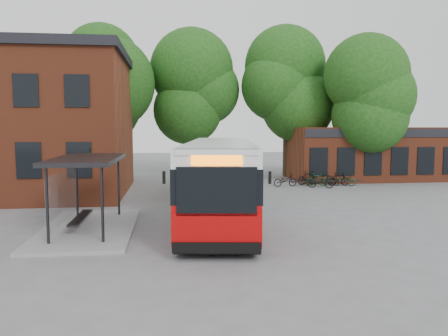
{
  "coord_description": "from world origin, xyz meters",
  "views": [
    {
      "loc": [
        -1.27,
        -18.38,
        4.05
      ],
      "look_at": [
        1.36,
        3.07,
        2.0
      ],
      "focal_mm": 35.0,
      "sensor_mm": 36.0,
      "label": 1
    }
  ],
  "objects": [
    {
      "name": "ground",
      "position": [
        0.0,
        0.0,
        0.0
      ],
      "size": [
        100.0,
        100.0,
        0.0
      ],
      "primitive_type": "plane",
      "color": "slate"
    },
    {
      "name": "bicycle_6",
      "position": [
        10.54,
        10.15,
        0.41
      ],
      "size": [
        1.64,
        1.08,
        0.82
      ],
      "primitive_type": "imported",
      "rotation": [
        0.0,
        0.0,
        1.19
      ],
      "color": "#0D4023",
      "rests_on": "ground"
    },
    {
      "name": "tree_2",
      "position": [
        8.0,
        16.0,
        5.5
      ],
      "size": [
        7.92,
        7.92,
        11.0
      ],
      "primitive_type": null,
      "color": "#184312",
      "rests_on": "ground"
    },
    {
      "name": "bike_rail",
      "position": [
        9.28,
        10.0,
        0.19
      ],
      "size": [
        5.2,
        0.1,
        0.38
      ],
      "primitive_type": null,
      "color": "black",
      "rests_on": "ground"
    },
    {
      "name": "bicycle_1",
      "position": [
        8.23,
        10.84,
        0.5
      ],
      "size": [
        1.71,
        0.84,
        0.99
      ],
      "primitive_type": "imported",
      "rotation": [
        0.0,
        0.0,
        1.81
      ],
      "color": "black",
      "rests_on": "ground"
    },
    {
      "name": "tree_1",
      "position": [
        1.0,
        17.0,
        5.2
      ],
      "size": [
        7.92,
        7.92,
        10.4
      ],
      "primitive_type": null,
      "color": "#184312",
      "rests_on": "ground"
    },
    {
      "name": "tree_0",
      "position": [
        -6.0,
        16.0,
        5.5
      ],
      "size": [
        7.92,
        7.92,
        11.0
      ],
      "primitive_type": null,
      "color": "#184312",
      "rests_on": "ground"
    },
    {
      "name": "bus_shelter",
      "position": [
        -4.5,
        -1.0,
        1.45
      ],
      "size": [
        3.6,
        7.0,
        2.9
      ],
      "primitive_type": null,
      "color": "black",
      "rests_on": "ground"
    },
    {
      "name": "bicycle_3",
      "position": [
        8.57,
        10.09,
        0.44
      ],
      "size": [
        1.52,
        0.62,
        0.89
      ],
      "primitive_type": "imported",
      "rotation": [
        0.0,
        0.0,
        1.43
      ],
      "color": "#0E3416",
      "rests_on": "ground"
    },
    {
      "name": "tree_3",
      "position": [
        13.0,
        12.0,
        4.64
      ],
      "size": [
        7.04,
        7.04,
        9.28
      ],
      "primitive_type": null,
      "color": "#184312",
      "rests_on": "ground"
    },
    {
      "name": "shop_row",
      "position": [
        15.0,
        14.0,
        2.0
      ],
      "size": [
        14.0,
        6.2,
        4.0
      ],
      "primitive_type": null,
      "color": "brown",
      "rests_on": "ground"
    },
    {
      "name": "bicycle_4",
      "position": [
        10.03,
        10.97,
        0.46
      ],
      "size": [
        1.86,
        1.3,
        0.92
      ],
      "primitive_type": "imported",
      "rotation": [
        0.0,
        0.0,
        2.01
      ],
      "color": "#3F372F",
      "rests_on": "ground"
    },
    {
      "name": "city_bus",
      "position": [
        0.93,
        0.91,
        1.69
      ],
      "size": [
        4.55,
        13.59,
        3.39
      ],
      "primitive_type": null,
      "rotation": [
        0.0,
        0.0,
        -0.13
      ],
      "color": "#B00607",
      "rests_on": "ground"
    },
    {
      "name": "bicycle_2",
      "position": [
        8.57,
        9.29,
        0.44
      ],
      "size": [
        1.78,
        1.25,
        0.89
      ],
      "primitive_type": "imported",
      "rotation": [
        0.0,
        0.0,
        1.14
      ],
      "color": "black",
      "rests_on": "ground"
    },
    {
      "name": "bicycle_5",
      "position": [
        10.16,
        10.14,
        0.46
      ],
      "size": [
        1.55,
        0.52,
        0.92
      ],
      "primitive_type": "imported",
      "rotation": [
        0.0,
        0.0,
        1.63
      ],
      "color": "black",
      "rests_on": "ground"
    },
    {
      "name": "bicycle_0",
      "position": [
        6.42,
        10.24,
        0.43
      ],
      "size": [
        1.68,
        0.75,
        0.85
      ],
      "primitive_type": "imported",
      "rotation": [
        0.0,
        0.0,
        1.69
      ],
      "color": "black",
      "rests_on": "ground"
    }
  ]
}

